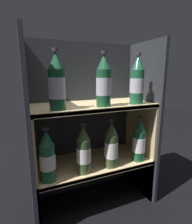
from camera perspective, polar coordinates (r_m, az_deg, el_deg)
The scene contains 13 objects.
ground_plane at distance 1.19m, azimuth 2.47°, elevation -31.31°, with size 6.00×6.00×0.00m, color black.
fridge_back_wall at distance 1.21m, azimuth -4.06°, elevation -2.67°, with size 0.75×0.02×1.02m, color #23262B.
fridge_side_left at distance 0.98m, azimuth -21.15°, elevation -6.98°, with size 0.02×0.36×1.02m, color #23262B.
fridge_side_right at distance 1.23m, azimuth 14.82°, elevation -2.75°, with size 0.02×0.36×1.02m, color #23262B.
shelf_lower at distance 1.16m, azimuth -0.78°, elevation -18.19°, with size 0.71×0.32×0.29m.
shelf_upper at distance 1.06m, azimuth -0.88°, elevation -6.91°, with size 0.71×0.32×0.65m.
bottle_upper_front_0 at distance 0.85m, azimuth -12.68°, elevation 8.95°, with size 0.08×0.08×0.29m.
bottle_upper_front_1 at distance 0.92m, azimuth 2.52°, elevation 9.51°, with size 0.08×0.08×0.29m.
bottle_upper_front_2 at distance 1.03m, azimuth 13.26°, elevation 9.52°, with size 0.08×0.08×0.29m.
bottle_lower_front_0 at distance 0.93m, azimuth -15.58°, elevation -14.09°, with size 0.08×0.08×0.29m.
bottle_lower_front_1 at distance 0.97m, azimuth -4.08°, elevation -12.58°, with size 0.08×0.08×0.29m.
bottle_lower_front_2 at distance 1.03m, azimuth 4.99°, elevation -11.05°, with size 0.08×0.08×0.29m.
bottle_lower_front_3 at distance 1.13m, azimuth 13.85°, elevation -9.23°, with size 0.08×0.08×0.29m.
Camera 1 is at (-0.38, -0.77, 0.82)m, focal length 28.00 mm.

